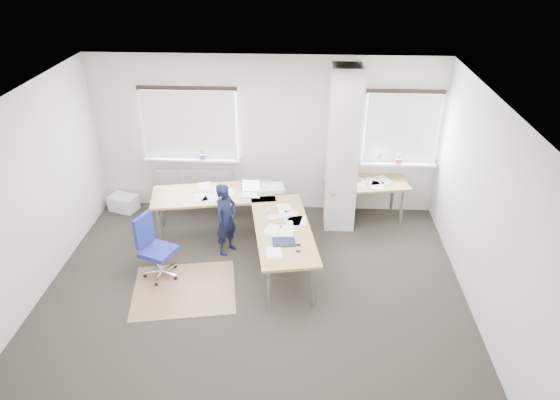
{
  "coord_description": "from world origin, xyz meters",
  "views": [
    {
      "loc": [
        0.66,
        -5.56,
        4.63
      ],
      "look_at": [
        0.33,
        0.9,
        1.03
      ],
      "focal_mm": 32.0,
      "sensor_mm": 36.0,
      "label": 1
    }
  ],
  "objects_px": {
    "desk_main": "(249,211)",
    "task_chair": "(158,260)",
    "person": "(226,219)",
    "desk_side": "(366,184)"
  },
  "relations": [
    {
      "from": "desk_main",
      "to": "task_chair",
      "type": "relative_size",
      "value": 2.83
    },
    {
      "from": "task_chair",
      "to": "desk_main",
      "type": "bearing_deg",
      "value": 52.83
    },
    {
      "from": "task_chair",
      "to": "desk_side",
      "type": "bearing_deg",
      "value": 51.41
    },
    {
      "from": "desk_main",
      "to": "desk_side",
      "type": "bearing_deg",
      "value": 18.62
    },
    {
      "from": "desk_side",
      "to": "task_chair",
      "type": "xyz_separation_m",
      "value": [
        -3.2,
        -1.82,
        -0.41
      ]
    },
    {
      "from": "task_chair",
      "to": "person",
      "type": "relative_size",
      "value": 0.83
    },
    {
      "from": "desk_main",
      "to": "task_chair",
      "type": "xyz_separation_m",
      "value": [
        -1.29,
        -0.77,
        -0.42
      ]
    },
    {
      "from": "desk_side",
      "to": "person",
      "type": "bearing_deg",
      "value": -163.2
    },
    {
      "from": "desk_side",
      "to": "task_chair",
      "type": "bearing_deg",
      "value": -160.4
    },
    {
      "from": "desk_main",
      "to": "task_chair",
      "type": "bearing_deg",
      "value": -158.99
    }
  ]
}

